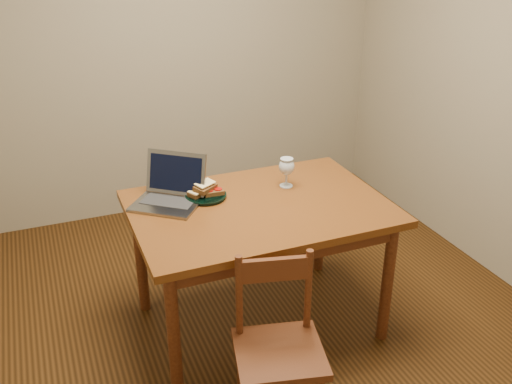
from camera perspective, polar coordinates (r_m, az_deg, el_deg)
name	(u,v)px	position (r m, az deg, el deg)	size (l,w,h in m)	color
floor	(255,318)	(3.35, -0.14, -12.50)	(3.20, 3.20, 0.02)	black
back_wall	(170,39)	(4.26, -8.55, 14.92)	(3.20, 0.02, 2.60)	gray
front_wall	(504,266)	(1.50, 23.56, -6.78)	(3.20, 0.02, 2.60)	gray
table	(259,220)	(2.96, 0.33, -2.78)	(1.30, 0.90, 0.74)	#53290D
chair	(279,341)	(2.51, 2.27, -14.62)	(0.45, 0.44, 0.40)	#38170B
plate	(206,196)	(3.00, -5.04, -0.41)	(0.22, 0.22, 0.02)	black
sandwich_cheese	(198,192)	(2.99, -5.78, 0.00)	(0.11, 0.06, 0.03)	#381E0C
sandwich_tomato	(214,191)	(2.99, -4.24, 0.07)	(0.10, 0.06, 0.03)	#381E0C
sandwich_top	(205,187)	(2.98, -5.11, 0.54)	(0.12, 0.07, 0.04)	#381E0C
milk_glass	(286,172)	(3.09, 3.07, 1.98)	(0.09, 0.09, 0.17)	white
laptop	(171,190)	(2.97, -8.55, 0.24)	(0.44, 0.44, 0.24)	slate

